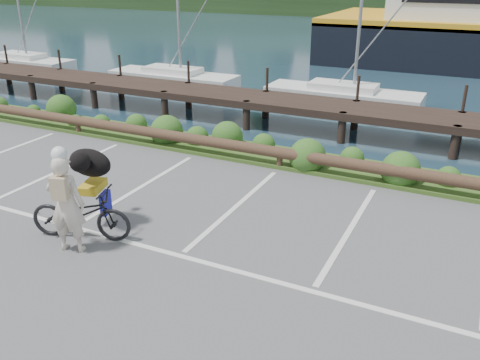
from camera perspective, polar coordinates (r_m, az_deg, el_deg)
name	(u,v)px	position (r m, az deg, el deg)	size (l,w,h in m)	color
ground	(191,246)	(9.97, -5.52, -7.43)	(72.00, 72.00, 0.00)	#4E4E50
harbor_backdrop	(469,4)	(86.06, 24.28, 17.53)	(170.00, 160.00, 30.00)	#1A2F3E
vegetation_strip	(289,159)	(14.29, 5.49, 2.40)	(34.00, 1.60, 0.10)	#3D5B21
log_rail	(279,169)	(13.70, 4.44, 1.30)	(32.00, 0.30, 0.60)	#443021
bicycle	(81,213)	(10.46, -17.47, -3.61)	(0.71, 2.04, 1.07)	black
cyclist	(66,204)	(9.90, -18.92, -2.58)	(0.70, 0.46, 1.92)	beige
dog	(90,163)	(10.68, -16.50, 1.87)	(0.99, 0.48, 0.57)	black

